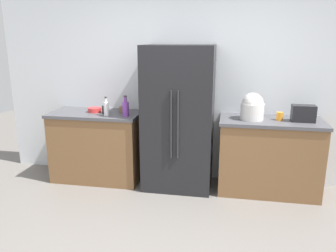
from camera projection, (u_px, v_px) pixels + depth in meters
The scene contains 12 objects.
kitchen_back_panel at pixel (190, 83), 4.47m from camera, with size 5.26×0.10×2.63m, color silver.
counter_left at pixel (97, 146), 4.56m from camera, with size 1.20×0.61×0.94m.
counter_right at pixel (269, 156), 4.17m from camera, with size 1.24×0.61×0.94m.
refrigerator at pixel (178, 119), 4.23m from camera, with size 0.87×0.65×1.82m.
toaster at pixel (303, 113), 3.93m from camera, with size 0.27×0.15×0.20m, color black.
rice_cooker at pixel (252, 107), 4.03m from camera, with size 0.28×0.28×0.33m.
bottle_a at pixel (126, 108), 4.22m from camera, with size 0.08×0.08×0.26m.
bottle_b at pixel (106, 108), 4.22m from camera, with size 0.06×0.06×0.24m.
cup_a at pixel (280, 116), 4.01m from camera, with size 0.08×0.08×0.10m, color orange.
cup_b at pixel (105, 109), 4.38m from camera, with size 0.08×0.08×0.10m, color black.
cup_c at pixel (123, 109), 4.44m from camera, with size 0.09×0.09×0.08m, color brown.
bowl_a at pixel (95, 110), 4.46m from camera, with size 0.18×0.18×0.06m, color red.
Camera 1 is at (0.52, -2.57, 1.91)m, focal length 35.71 mm.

